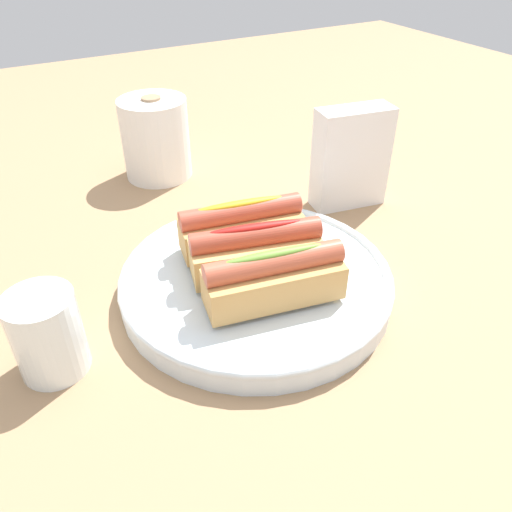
{
  "coord_description": "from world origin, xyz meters",
  "views": [
    {
      "loc": [
        -0.24,
        -0.4,
        0.39
      ],
      "look_at": [
        -0.01,
        0.02,
        0.05
      ],
      "focal_mm": 35.66,
      "sensor_mm": 36.0,
      "label": 1
    }
  ],
  "objects_px": {
    "hotdog_side": "(240,226)",
    "water_glass": "(48,336)",
    "serving_bowl": "(256,280)",
    "napkin_box": "(351,158)",
    "hotdog_front": "(274,278)",
    "paper_towel_roll": "(154,139)",
    "hotdog_back": "(256,250)"
  },
  "relations": [
    {
      "from": "water_glass",
      "to": "napkin_box",
      "type": "height_order",
      "value": "napkin_box"
    },
    {
      "from": "hotdog_side",
      "to": "paper_towel_roll",
      "type": "xyz_separation_m",
      "value": [
        -0.0,
        0.3,
        0.01
      ]
    },
    {
      "from": "serving_bowl",
      "to": "hotdog_side",
      "type": "distance_m",
      "value": 0.07
    },
    {
      "from": "serving_bowl",
      "to": "hotdog_back",
      "type": "distance_m",
      "value": 0.04
    },
    {
      "from": "hotdog_back",
      "to": "water_glass",
      "type": "bearing_deg",
      "value": -178.47
    },
    {
      "from": "serving_bowl",
      "to": "hotdog_front",
      "type": "relative_size",
      "value": 2.06
    },
    {
      "from": "hotdog_side",
      "to": "water_glass",
      "type": "distance_m",
      "value": 0.25
    },
    {
      "from": "napkin_box",
      "to": "serving_bowl",
      "type": "bearing_deg",
      "value": -142.49
    },
    {
      "from": "serving_bowl",
      "to": "water_glass",
      "type": "height_order",
      "value": "water_glass"
    },
    {
      "from": "hotdog_side",
      "to": "napkin_box",
      "type": "bearing_deg",
      "value": 16.83
    },
    {
      "from": "hotdog_back",
      "to": "hotdog_side",
      "type": "bearing_deg",
      "value": 81.22
    },
    {
      "from": "serving_bowl",
      "to": "napkin_box",
      "type": "bearing_deg",
      "value": 27.91
    },
    {
      "from": "hotdog_back",
      "to": "serving_bowl",
      "type": "bearing_deg",
      "value": 90.0
    },
    {
      "from": "serving_bowl",
      "to": "napkin_box",
      "type": "height_order",
      "value": "napkin_box"
    },
    {
      "from": "serving_bowl",
      "to": "hotdog_side",
      "type": "xyz_separation_m",
      "value": [
        0.01,
        0.05,
        0.04
      ]
    },
    {
      "from": "hotdog_side",
      "to": "water_glass",
      "type": "xyz_separation_m",
      "value": [
        -0.24,
        -0.06,
        -0.02
      ]
    },
    {
      "from": "serving_bowl",
      "to": "hotdog_side",
      "type": "bearing_deg",
      "value": 81.22
    },
    {
      "from": "hotdog_back",
      "to": "water_glass",
      "type": "relative_size",
      "value": 1.75
    },
    {
      "from": "hotdog_front",
      "to": "water_glass",
      "type": "height_order",
      "value": "hotdog_front"
    },
    {
      "from": "hotdog_back",
      "to": "hotdog_side",
      "type": "height_order",
      "value": "same"
    },
    {
      "from": "napkin_box",
      "to": "paper_towel_roll",
      "type": "bearing_deg",
      "value": 142.92
    },
    {
      "from": "serving_bowl",
      "to": "paper_towel_roll",
      "type": "height_order",
      "value": "paper_towel_roll"
    },
    {
      "from": "water_glass",
      "to": "paper_towel_roll",
      "type": "relative_size",
      "value": 0.67
    },
    {
      "from": "hotdog_front",
      "to": "hotdog_side",
      "type": "relative_size",
      "value": 1.0
    },
    {
      "from": "hotdog_front",
      "to": "hotdog_side",
      "type": "height_order",
      "value": "same"
    },
    {
      "from": "hotdog_back",
      "to": "paper_towel_roll",
      "type": "xyz_separation_m",
      "value": [
        0.01,
        0.36,
        0.01
      ]
    },
    {
      "from": "serving_bowl",
      "to": "water_glass",
      "type": "bearing_deg",
      "value": -178.47
    },
    {
      "from": "water_glass",
      "to": "napkin_box",
      "type": "xyz_separation_m",
      "value": [
        0.46,
        0.13,
        0.03
      ]
    },
    {
      "from": "hotdog_back",
      "to": "water_glass",
      "type": "xyz_separation_m",
      "value": [
        -0.24,
        -0.01,
        -0.02
      ]
    },
    {
      "from": "serving_bowl",
      "to": "hotdog_front",
      "type": "bearing_deg",
      "value": -98.78
    },
    {
      "from": "hotdog_front",
      "to": "paper_towel_roll",
      "type": "xyz_separation_m",
      "value": [
        0.02,
        0.41,
        0.01
      ]
    },
    {
      "from": "water_glass",
      "to": "hotdog_front",
      "type": "bearing_deg",
      "value": -11.93
    }
  ]
}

